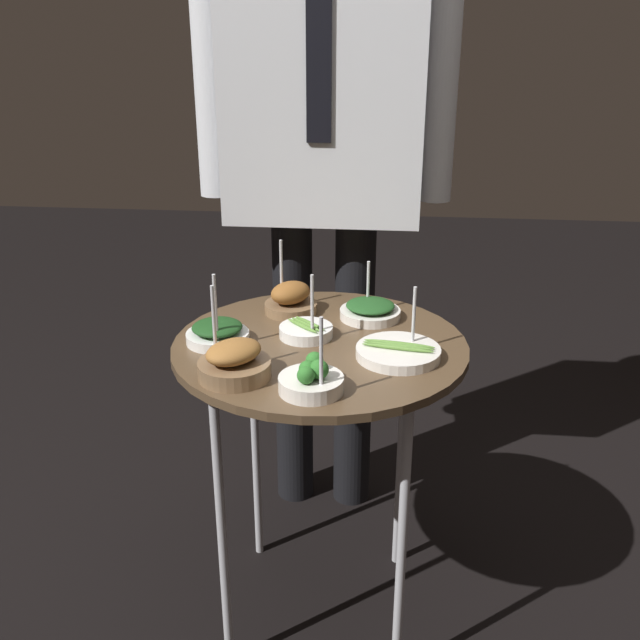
{
  "coord_description": "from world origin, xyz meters",
  "views": [
    {
      "loc": [
        0.14,
        -1.35,
        1.33
      ],
      "look_at": [
        0.0,
        0.0,
        0.77
      ],
      "focal_mm": 40.0,
      "sensor_mm": 36.0,
      "label": 1
    }
  ],
  "objects_px": {
    "bowl_asparagus_front_right": "(306,330)",
    "bowl_roast_mid_right": "(234,362)",
    "waiter_figure": "(324,121)",
    "bowl_spinach_near_rim": "(370,310)",
    "bowl_spinach_far_rim": "(217,333)",
    "serving_cart": "(320,367)",
    "bowl_asparagus_back_right": "(398,352)",
    "bowl_broccoli_back_left": "(312,380)",
    "bowl_roast_front_center": "(291,300)"
  },
  "relations": [
    {
      "from": "bowl_spinach_near_rim",
      "to": "bowl_roast_mid_right",
      "type": "bearing_deg",
      "value": -127.07
    },
    {
      "from": "bowl_broccoli_back_left",
      "to": "bowl_spinach_far_rim",
      "type": "xyz_separation_m",
      "value": [
        -0.22,
        0.2,
        -0.0
      ]
    },
    {
      "from": "serving_cart",
      "to": "bowl_broccoli_back_left",
      "type": "relative_size",
      "value": 4.6
    },
    {
      "from": "bowl_asparagus_back_right",
      "to": "bowl_spinach_far_rim",
      "type": "distance_m",
      "value": 0.38
    },
    {
      "from": "bowl_broccoli_back_left",
      "to": "bowl_roast_front_center",
      "type": "bearing_deg",
      "value": 103.59
    },
    {
      "from": "bowl_spinach_near_rim",
      "to": "bowl_spinach_far_rim",
      "type": "bearing_deg",
      "value": -152.0
    },
    {
      "from": "serving_cart",
      "to": "bowl_roast_mid_right",
      "type": "relative_size",
      "value": 4.04
    },
    {
      "from": "bowl_asparagus_back_right",
      "to": "bowl_spinach_far_rim",
      "type": "height_order",
      "value": "bowl_spinach_far_rim"
    },
    {
      "from": "serving_cart",
      "to": "bowl_asparagus_back_right",
      "type": "bearing_deg",
      "value": -19.34
    },
    {
      "from": "bowl_spinach_far_rim",
      "to": "bowl_asparagus_front_right",
      "type": "bearing_deg",
      "value": 14.33
    },
    {
      "from": "bowl_roast_front_center",
      "to": "bowl_spinach_far_rim",
      "type": "distance_m",
      "value": 0.22
    },
    {
      "from": "bowl_spinach_near_rim",
      "to": "bowl_roast_front_center",
      "type": "xyz_separation_m",
      "value": [
        -0.18,
        0.02,
        0.01
      ]
    },
    {
      "from": "bowl_roast_front_center",
      "to": "waiter_figure",
      "type": "height_order",
      "value": "waiter_figure"
    },
    {
      "from": "bowl_broccoli_back_left",
      "to": "waiter_figure",
      "type": "xyz_separation_m",
      "value": [
        -0.04,
        0.68,
        0.37
      ]
    },
    {
      "from": "bowl_asparagus_front_right",
      "to": "bowl_spinach_near_rim",
      "type": "bearing_deg",
      "value": 42.36
    },
    {
      "from": "bowl_roast_mid_right",
      "to": "bowl_roast_front_center",
      "type": "bearing_deg",
      "value": 80.06
    },
    {
      "from": "serving_cart",
      "to": "waiter_figure",
      "type": "height_order",
      "value": "waiter_figure"
    },
    {
      "from": "bowl_roast_front_center",
      "to": "bowl_broccoli_back_left",
      "type": "bearing_deg",
      "value": -76.41
    },
    {
      "from": "bowl_asparagus_back_right",
      "to": "bowl_broccoli_back_left",
      "type": "height_order",
      "value": "bowl_broccoli_back_left"
    },
    {
      "from": "bowl_spinach_far_rim",
      "to": "serving_cart",
      "type": "bearing_deg",
      "value": 5.45
    },
    {
      "from": "bowl_asparagus_back_right",
      "to": "bowl_spinach_near_rim",
      "type": "relative_size",
      "value": 1.23
    },
    {
      "from": "bowl_roast_front_center",
      "to": "bowl_broccoli_back_left",
      "type": "height_order",
      "value": "bowl_roast_front_center"
    },
    {
      "from": "bowl_spinach_near_rim",
      "to": "bowl_spinach_far_rim",
      "type": "height_order",
      "value": "bowl_spinach_far_rim"
    },
    {
      "from": "bowl_spinach_near_rim",
      "to": "waiter_figure",
      "type": "xyz_separation_m",
      "value": [
        -0.14,
        0.32,
        0.38
      ]
    },
    {
      "from": "bowl_spinach_near_rim",
      "to": "bowl_roast_front_center",
      "type": "distance_m",
      "value": 0.18
    },
    {
      "from": "bowl_broccoli_back_left",
      "to": "waiter_figure",
      "type": "distance_m",
      "value": 0.78
    },
    {
      "from": "bowl_roast_mid_right",
      "to": "waiter_figure",
      "type": "distance_m",
      "value": 0.74
    },
    {
      "from": "serving_cart",
      "to": "bowl_roast_mid_right",
      "type": "xyz_separation_m",
      "value": [
        -0.14,
        -0.18,
        0.09
      ]
    },
    {
      "from": "bowl_asparagus_back_right",
      "to": "bowl_spinach_far_rim",
      "type": "xyz_separation_m",
      "value": [
        -0.38,
        0.04,
        0.01
      ]
    },
    {
      "from": "bowl_asparagus_back_right",
      "to": "bowl_asparagus_front_right",
      "type": "distance_m",
      "value": 0.21
    },
    {
      "from": "bowl_asparagus_back_right",
      "to": "bowl_roast_mid_right",
      "type": "relative_size",
      "value": 0.96
    },
    {
      "from": "bowl_roast_mid_right",
      "to": "waiter_figure",
      "type": "height_order",
      "value": "waiter_figure"
    },
    {
      "from": "bowl_asparagus_back_right",
      "to": "bowl_broccoli_back_left",
      "type": "bearing_deg",
      "value": -134.13
    },
    {
      "from": "bowl_asparagus_back_right",
      "to": "bowl_broccoli_back_left",
      "type": "relative_size",
      "value": 1.09
    },
    {
      "from": "bowl_asparagus_back_right",
      "to": "bowl_asparagus_front_right",
      "type": "height_order",
      "value": "bowl_asparagus_front_right"
    },
    {
      "from": "bowl_asparagus_front_right",
      "to": "bowl_roast_mid_right",
      "type": "distance_m",
      "value": 0.23
    },
    {
      "from": "bowl_roast_front_center",
      "to": "waiter_figure",
      "type": "relative_size",
      "value": 0.09
    },
    {
      "from": "waiter_figure",
      "to": "bowl_spinach_near_rim",
      "type": "bearing_deg",
      "value": -66.69
    },
    {
      "from": "waiter_figure",
      "to": "bowl_asparagus_front_right",
      "type": "bearing_deg",
      "value": -89.31
    },
    {
      "from": "bowl_asparagus_front_right",
      "to": "bowl_broccoli_back_left",
      "type": "xyz_separation_m",
      "value": [
        0.04,
        -0.24,
        0.01
      ]
    },
    {
      "from": "bowl_spinach_far_rim",
      "to": "bowl_broccoli_back_left",
      "type": "bearing_deg",
      "value": -41.86
    },
    {
      "from": "bowl_asparagus_front_right",
      "to": "bowl_roast_front_center",
      "type": "distance_m",
      "value": 0.15
    },
    {
      "from": "waiter_figure",
      "to": "bowl_roast_mid_right",
      "type": "bearing_deg",
      "value": -99.44
    },
    {
      "from": "bowl_broccoli_back_left",
      "to": "bowl_spinach_far_rim",
      "type": "height_order",
      "value": "bowl_spinach_far_rim"
    },
    {
      "from": "serving_cart",
      "to": "bowl_asparagus_front_right",
      "type": "xyz_separation_m",
      "value": [
        -0.03,
        0.03,
        0.07
      ]
    },
    {
      "from": "bowl_spinach_far_rim",
      "to": "bowl_asparagus_back_right",
      "type": "bearing_deg",
      "value": -5.6
    },
    {
      "from": "bowl_spinach_near_rim",
      "to": "bowl_spinach_far_rim",
      "type": "xyz_separation_m",
      "value": [
        -0.31,
        -0.17,
        0.0
      ]
    },
    {
      "from": "serving_cart",
      "to": "bowl_broccoli_back_left",
      "type": "height_order",
      "value": "bowl_broccoli_back_left"
    },
    {
      "from": "bowl_roast_mid_right",
      "to": "bowl_broccoli_back_left",
      "type": "xyz_separation_m",
      "value": [
        0.15,
        -0.04,
        -0.01
      ]
    },
    {
      "from": "serving_cart",
      "to": "bowl_spinach_near_rim",
      "type": "xyz_separation_m",
      "value": [
        0.1,
        0.15,
        0.08
      ]
    }
  ]
}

